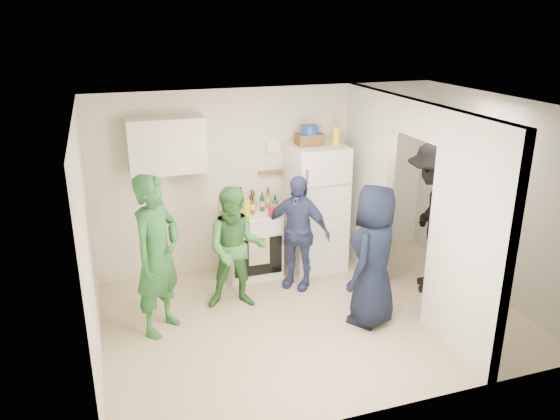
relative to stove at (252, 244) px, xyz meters
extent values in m
plane|color=tan|center=(0.36, -1.37, -0.44)|extent=(4.80, 4.80, 0.00)
plane|color=silver|center=(0.36, 0.33, 0.81)|extent=(4.80, 0.00, 4.80)
plane|color=silver|center=(0.36, -3.07, 0.81)|extent=(4.80, 0.00, 4.80)
plane|color=silver|center=(-2.04, -1.37, 0.81)|extent=(0.00, 3.40, 3.40)
plane|color=silver|center=(2.76, -1.37, 0.81)|extent=(0.00, 3.40, 3.40)
plane|color=white|center=(0.36, -1.37, 2.06)|extent=(4.80, 4.80, 0.00)
cube|color=silver|center=(1.56, -0.27, 0.81)|extent=(0.12, 1.20, 2.50)
cube|color=silver|center=(1.56, -2.47, 0.81)|extent=(0.12, 1.20, 2.50)
cube|color=silver|center=(1.56, -1.37, 1.86)|extent=(0.12, 1.00, 0.40)
cube|color=white|center=(0.00, 0.00, 0.00)|extent=(0.74, 0.62, 0.89)
cube|color=silver|center=(-1.04, 0.15, 1.41)|extent=(0.95, 0.34, 0.70)
cube|color=white|center=(0.92, -0.03, 0.43)|extent=(0.72, 0.70, 1.76)
cube|color=brown|center=(0.82, 0.02, 1.39)|extent=(0.35, 0.25, 0.15)
cylinder|color=#16389A|center=(0.82, 0.02, 1.52)|extent=(0.24, 0.24, 0.11)
cylinder|color=yellow|center=(1.14, -0.13, 1.44)|extent=(0.09, 0.09, 0.25)
cylinder|color=white|center=(0.41, 0.31, 1.26)|extent=(0.22, 0.02, 0.22)
cube|color=olive|center=(0.36, 0.28, 0.91)|extent=(0.35, 0.08, 0.03)
cube|color=black|center=(2.74, -1.17, 1.21)|extent=(0.03, 0.70, 0.80)
cube|color=white|center=(2.73, -1.17, 1.21)|extent=(0.04, 0.76, 0.86)
cube|color=white|center=(2.70, -1.17, 1.56)|extent=(0.04, 0.82, 0.18)
cylinder|color=yellow|center=(-0.12, -0.22, 0.57)|extent=(0.09, 0.09, 0.25)
cylinder|color=red|center=(0.22, -0.20, 0.50)|extent=(0.09, 0.09, 0.12)
imported|color=#2A6B30|center=(-1.36, -1.06, 0.47)|extent=(0.78, 0.79, 1.83)
imported|color=#418339|center=(-0.41, -0.80, 0.32)|extent=(0.85, 0.73, 1.52)
imported|color=navy|center=(0.46, -0.53, 0.31)|extent=(0.90, 0.87, 1.51)
imported|color=black|center=(0.97, -1.64, 0.39)|extent=(0.96, 0.92, 1.66)
imported|color=black|center=(2.06, -1.13, 0.53)|extent=(1.22, 1.45, 1.95)
cylinder|color=maroon|center=(-0.29, 0.14, 0.57)|extent=(0.08, 0.08, 0.26)
cylinder|color=#2E581D|center=(-0.19, -0.09, 0.57)|extent=(0.08, 0.08, 0.25)
cylinder|color=#A1A7AF|center=(-0.10, 0.16, 0.60)|extent=(0.07, 0.07, 0.32)
cylinder|color=brown|center=(0.01, -0.04, 0.57)|extent=(0.06, 0.06, 0.26)
cylinder|color=#9D9FAE|center=(0.09, 0.17, 0.57)|extent=(0.06, 0.06, 0.25)
cylinder|color=#17411C|center=(0.16, 0.04, 0.57)|extent=(0.07, 0.07, 0.26)
cylinder|color=olive|center=(0.27, 0.13, 0.59)|extent=(0.06, 0.06, 0.29)
cylinder|color=#A7AEB3|center=(-0.29, -0.12, 0.57)|extent=(0.07, 0.07, 0.26)
cylinder|color=#552F0E|center=(0.03, 0.09, 0.59)|extent=(0.07, 0.07, 0.30)
cylinder|color=#22653A|center=(0.30, -0.10, 0.57)|extent=(0.08, 0.08, 0.25)
cylinder|color=maroon|center=(-0.21, 0.05, 0.56)|extent=(0.08, 0.08, 0.24)
camera|label=1|loc=(-1.80, -6.63, 2.93)|focal=35.00mm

